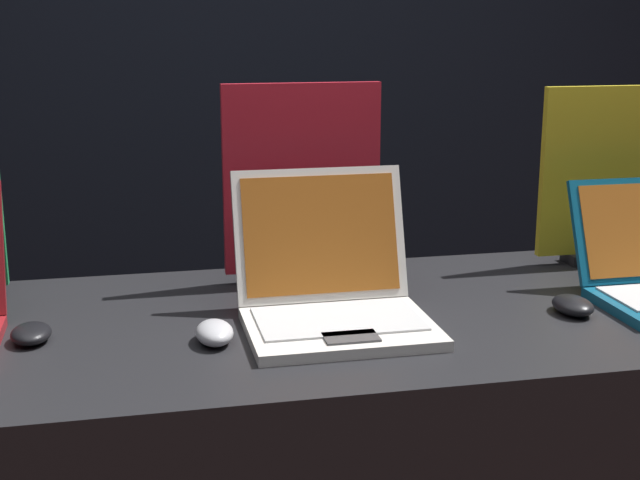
{
  "coord_description": "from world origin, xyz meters",
  "views": [
    {
      "loc": [
        -0.34,
        -1.21,
        1.55
      ],
      "look_at": [
        0.0,
        0.37,
        1.14
      ],
      "focal_mm": 50.0,
      "sensor_mm": 36.0,
      "label": 1
    }
  ],
  "objects_px": {
    "mouse_middle": "(215,333)",
    "promo_stand_middle": "(302,188)",
    "mouse_back": "(573,305)",
    "laptop_middle": "(332,290)",
    "promo_stand_back": "(610,180)",
    "mouse_front": "(31,333)"
  },
  "relations": [
    {
      "from": "promo_stand_middle",
      "to": "promo_stand_back",
      "type": "bearing_deg",
      "value": -0.26
    },
    {
      "from": "laptop_middle",
      "to": "mouse_middle",
      "type": "height_order",
      "value": "laptop_middle"
    },
    {
      "from": "mouse_front",
      "to": "promo_stand_back",
      "type": "distance_m",
      "value": 1.3
    },
    {
      "from": "mouse_middle",
      "to": "mouse_back",
      "type": "bearing_deg",
      "value": 1.04
    },
    {
      "from": "mouse_middle",
      "to": "promo_stand_middle",
      "type": "distance_m",
      "value": 0.45
    },
    {
      "from": "mouse_middle",
      "to": "mouse_front",
      "type": "bearing_deg",
      "value": 166.78
    },
    {
      "from": "mouse_front",
      "to": "mouse_middle",
      "type": "relative_size",
      "value": 0.94
    },
    {
      "from": "mouse_middle",
      "to": "promo_stand_middle",
      "type": "height_order",
      "value": "promo_stand_middle"
    },
    {
      "from": "promo_stand_middle",
      "to": "mouse_back",
      "type": "relative_size",
      "value": 4.17
    },
    {
      "from": "laptop_middle",
      "to": "mouse_back",
      "type": "bearing_deg",
      "value": -6.36
    },
    {
      "from": "mouse_front",
      "to": "laptop_middle",
      "type": "xyz_separation_m",
      "value": [
        0.54,
        -0.01,
        0.05
      ]
    },
    {
      "from": "promo_stand_back",
      "to": "mouse_front",
      "type": "bearing_deg",
      "value": -167.86
    },
    {
      "from": "mouse_front",
      "to": "promo_stand_middle",
      "type": "relative_size",
      "value": 0.23
    },
    {
      "from": "mouse_front",
      "to": "mouse_back",
      "type": "relative_size",
      "value": 0.95
    },
    {
      "from": "mouse_middle",
      "to": "mouse_back",
      "type": "relative_size",
      "value": 1.02
    },
    {
      "from": "mouse_front",
      "to": "mouse_middle",
      "type": "height_order",
      "value": "mouse_middle"
    },
    {
      "from": "laptop_middle",
      "to": "mouse_back",
      "type": "distance_m",
      "value": 0.47
    },
    {
      "from": "mouse_front",
      "to": "promo_stand_middle",
      "type": "bearing_deg",
      "value": 26.86
    },
    {
      "from": "promo_stand_middle",
      "to": "promo_stand_back",
      "type": "xyz_separation_m",
      "value": [
        0.72,
        -0.0,
        -0.01
      ]
    },
    {
      "from": "mouse_front",
      "to": "promo_stand_back",
      "type": "relative_size",
      "value": 0.24
    },
    {
      "from": "mouse_front",
      "to": "mouse_back",
      "type": "bearing_deg",
      "value": -3.49
    },
    {
      "from": "mouse_back",
      "to": "mouse_middle",
      "type": "bearing_deg",
      "value": -178.96
    }
  ]
}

